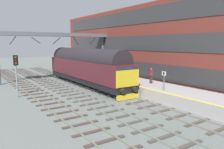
% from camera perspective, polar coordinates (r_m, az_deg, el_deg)
% --- Properties ---
extents(ground_plane, '(140.00, 140.00, 0.00)m').
position_cam_1_polar(ground_plane, '(23.65, -0.74, -4.86)').
color(ground_plane, slate).
rests_on(ground_plane, ground).
extents(track_main, '(2.50, 60.00, 0.15)m').
position_cam_1_polar(track_main, '(23.64, -0.74, -4.72)').
color(track_main, gray).
rests_on(track_main, ground).
extents(track_adjacent_west, '(2.50, 60.00, 0.15)m').
position_cam_1_polar(track_adjacent_west, '(21.97, -8.50, -5.80)').
color(track_adjacent_west, gray).
rests_on(track_adjacent_west, ground).
extents(track_adjacent_far_west, '(2.50, 60.00, 0.15)m').
position_cam_1_polar(track_adjacent_far_west, '(20.88, -16.24, -6.76)').
color(track_adjacent_far_west, gray).
rests_on(track_adjacent_far_west, ground).
extents(station_platform, '(4.00, 44.00, 1.01)m').
position_cam_1_polar(station_platform, '(25.65, 6.01, -2.74)').
color(station_platform, '#ADA7A6').
rests_on(station_platform, ground).
extents(station_building, '(5.15, 43.33, 10.27)m').
position_cam_1_polar(station_building, '(31.67, 9.79, 7.65)').
color(station_building, maroon).
rests_on(station_building, ground).
extents(diesel_locomotive, '(2.74, 17.61, 4.68)m').
position_cam_1_polar(diesel_locomotive, '(27.89, -6.83, 2.21)').
color(diesel_locomotive, black).
rests_on(diesel_locomotive, ground).
extents(signal_post_near, '(0.44, 0.22, 4.16)m').
position_cam_1_polar(signal_post_near, '(23.30, -23.47, 0.99)').
color(signal_post_near, gray).
rests_on(signal_post_near, ground).
extents(platform_number_sign, '(0.10, 0.44, 1.79)m').
position_cam_1_polar(platform_number_sign, '(20.27, 13.24, -0.89)').
color(platform_number_sign, slate).
rests_on(platform_number_sign, station_platform).
extents(waiting_passenger, '(0.38, 0.51, 1.64)m').
position_cam_1_polar(waiting_passenger, '(24.00, 10.02, 0.04)').
color(waiting_passenger, '#332E33').
rests_on(waiting_passenger, station_platform).
extents(overhead_footbridge, '(15.92, 2.00, 6.77)m').
position_cam_1_polar(overhead_footbridge, '(33.18, -14.06, 9.39)').
color(overhead_footbridge, slate).
rests_on(overhead_footbridge, ground).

